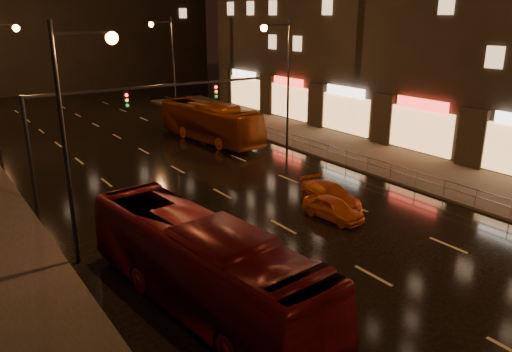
{
  "coord_description": "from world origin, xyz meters",
  "views": [
    {
      "loc": [
        -14.27,
        -8.22,
        10.14
      ],
      "look_at": [
        -0.79,
        11.3,
        2.5
      ],
      "focal_mm": 35.0,
      "sensor_mm": 36.0,
      "label": 1
    }
  ],
  "objects_px": {
    "bus_curb": "(210,122)",
    "taxi_near": "(333,208)",
    "bus_red": "(202,265)",
    "taxi_far": "(331,195)"
  },
  "relations": [
    {
      "from": "bus_curb",
      "to": "taxi_far",
      "type": "distance_m",
      "value": 17.21
    },
    {
      "from": "bus_curb",
      "to": "taxi_near",
      "type": "relative_size",
      "value": 3.33
    },
    {
      "from": "bus_curb",
      "to": "taxi_near",
      "type": "distance_m",
      "value": 18.89
    },
    {
      "from": "bus_red",
      "to": "bus_curb",
      "type": "distance_m",
      "value": 25.41
    },
    {
      "from": "bus_curb",
      "to": "taxi_far",
      "type": "height_order",
      "value": "bus_curb"
    },
    {
      "from": "taxi_near",
      "to": "bus_red",
      "type": "bearing_deg",
      "value": -166.04
    },
    {
      "from": "bus_red",
      "to": "taxi_near",
      "type": "distance_m",
      "value": 10.18
    },
    {
      "from": "taxi_far",
      "to": "bus_curb",
      "type": "bearing_deg",
      "value": 89.83
    },
    {
      "from": "bus_red",
      "to": "taxi_far",
      "type": "xyz_separation_m",
      "value": [
        10.79,
        4.89,
        -1.06
      ]
    },
    {
      "from": "bus_curb",
      "to": "taxi_near",
      "type": "xyz_separation_m",
      "value": [
        -3.24,
        -18.58,
        -1.02
      ]
    }
  ]
}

